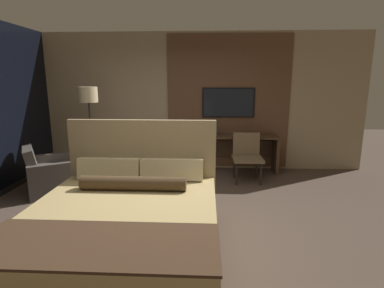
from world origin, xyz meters
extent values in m
plane|color=#4C3D33|center=(0.00, 0.00, 0.00)|extent=(16.00, 16.00, 0.00)
cube|color=tan|center=(0.00, 2.60, 1.40)|extent=(7.20, 0.06, 2.80)
cube|color=brown|center=(0.81, 2.56, 1.40)|extent=(2.49, 0.03, 2.70)
cube|color=#33281E|center=(-0.51, -0.82, 0.11)|extent=(1.91, 2.07, 0.22)
cube|color=tan|center=(-0.51, -0.82, 0.38)|extent=(1.97, 2.13, 0.32)
cube|color=#422D1E|center=(-0.51, -1.51, 0.55)|extent=(1.99, 0.75, 0.02)
cube|color=#998460|center=(-0.51, 0.29, 0.66)|extent=(2.01, 0.08, 1.33)
cube|color=beige|center=(-0.93, 0.15, 0.68)|extent=(0.83, 0.23, 0.31)
cube|color=beige|center=(-0.08, 0.15, 0.68)|extent=(0.83, 0.23, 0.31)
cylinder|color=#4C3823|center=(-0.51, -0.26, 0.63)|extent=(1.28, 0.17, 0.17)
cube|color=#422D1E|center=(0.81, 2.29, 0.74)|extent=(1.99, 0.48, 0.03)
cube|color=#422D1E|center=(-0.16, 2.29, 0.36)|extent=(0.06, 0.43, 0.73)
cube|color=#422D1E|center=(1.77, 2.29, 0.36)|extent=(0.06, 0.43, 0.73)
cube|color=#422D1E|center=(0.81, 2.51, 0.44)|extent=(1.87, 0.02, 0.36)
cube|color=black|center=(0.81, 2.52, 1.40)|extent=(1.07, 0.04, 0.60)
cube|color=black|center=(0.81, 2.50, 1.40)|extent=(1.00, 0.01, 0.55)
cube|color=brown|center=(1.13, 1.70, 0.43)|extent=(0.55, 0.52, 0.05)
cube|color=brown|center=(1.12, 1.92, 0.67)|extent=(0.50, 0.11, 0.42)
cylinder|color=black|center=(0.92, 1.49, 0.20)|extent=(0.04, 0.04, 0.41)
cylinder|color=black|center=(1.35, 1.50, 0.20)|extent=(0.04, 0.04, 0.41)
cylinder|color=black|center=(0.91, 1.90, 0.20)|extent=(0.04, 0.04, 0.41)
cylinder|color=black|center=(1.34, 1.91, 0.20)|extent=(0.04, 0.04, 0.41)
cube|color=#47423D|center=(-2.19, 1.05, 0.21)|extent=(1.02, 0.96, 0.43)
cube|color=#47423D|center=(-2.47, 0.88, 0.61)|extent=(0.51, 0.65, 0.38)
cube|color=#47423D|center=(-2.00, 0.74, 0.28)|extent=(0.73, 0.51, 0.57)
cube|color=#47423D|center=(-2.39, 1.37, 0.28)|extent=(0.73, 0.51, 0.57)
cylinder|color=#282623|center=(-1.79, 1.76, 0.01)|extent=(0.28, 0.28, 0.03)
cylinder|color=#332D28|center=(-1.79, 1.76, 0.74)|extent=(0.03, 0.03, 1.49)
cylinder|color=beige|center=(-1.79, 1.76, 1.59)|extent=(0.34, 0.34, 0.28)
cylinder|color=#4C706B|center=(0.53, 2.23, 0.90)|extent=(0.11, 0.11, 0.28)
cone|color=#4C706B|center=(0.13, 2.32, 0.87)|extent=(0.08, 0.08, 0.21)
cube|color=navy|center=(1.24, 2.36, 0.78)|extent=(0.24, 0.19, 0.03)
camera|label=1|loc=(0.37, -3.66, 1.84)|focal=28.00mm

